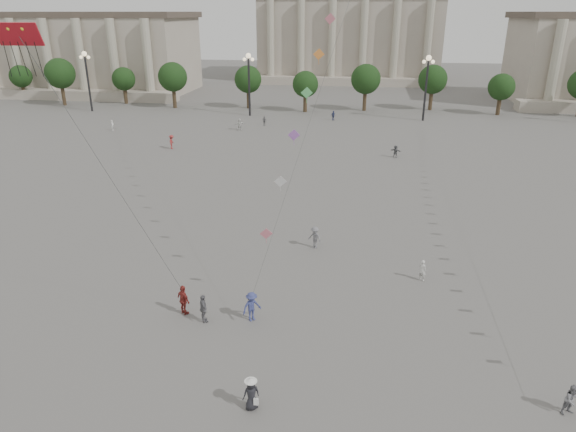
# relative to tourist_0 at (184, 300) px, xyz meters

# --- Properties ---
(ground) EXTENTS (360.00, 360.00, 0.00)m
(ground) POSITION_rel_tourist_0_xyz_m (4.93, -6.38, -0.96)
(ground) COLOR #5D5B58
(ground) RESTS_ON ground
(hall_west) EXTENTS (84.00, 26.22, 17.20)m
(hall_west) POSITION_rel_tourist_0_xyz_m (-70.07, 87.51, 7.46)
(hall_west) COLOR #A6988B
(hall_west) RESTS_ON ground
(hall_central) EXTENTS (48.30, 34.30, 35.50)m
(hall_central) POSITION_rel_tourist_0_xyz_m (4.93, 122.84, 13.27)
(hall_central) COLOR #A6988B
(hall_central) RESTS_ON ground
(tree_row) EXTENTS (137.12, 5.12, 8.00)m
(tree_row) POSITION_rel_tourist_0_xyz_m (4.93, 71.62, 4.43)
(tree_row) COLOR #34271A
(tree_row) RESTS_ON ground
(lamp_post_far_west) EXTENTS (2.00, 0.90, 10.65)m
(lamp_post_far_west) POSITION_rel_tourist_0_xyz_m (-40.07, 63.62, 6.39)
(lamp_post_far_west) COLOR #262628
(lamp_post_far_west) RESTS_ON ground
(lamp_post_mid_west) EXTENTS (2.00, 0.90, 10.65)m
(lamp_post_mid_west) POSITION_rel_tourist_0_xyz_m (-10.07, 63.62, 6.39)
(lamp_post_mid_west) COLOR #262628
(lamp_post_mid_west) RESTS_ON ground
(lamp_post_mid_east) EXTENTS (2.00, 0.90, 10.65)m
(lamp_post_mid_east) POSITION_rel_tourist_0_xyz_m (19.93, 63.62, 6.39)
(lamp_post_mid_east) COLOR #262628
(lamp_post_mid_east) RESTS_ON ground
(person_crowd_0) EXTENTS (0.97, 0.89, 1.59)m
(person_crowd_0) POSITION_rel_tourist_0_xyz_m (4.84, 61.62, -0.17)
(person_crowd_0) COLOR navy
(person_crowd_0) RESTS_ON ground
(person_crowd_4) EXTENTS (1.72, 1.25, 1.80)m
(person_crowd_4) POSITION_rel_tourist_0_xyz_m (-9.03, 51.64, -0.06)
(person_crowd_4) COLOR silver
(person_crowd_4) RESTS_ON ground
(person_crowd_6) EXTENTS (1.33, 1.15, 1.78)m
(person_crowd_6) POSITION_rel_tourist_0_xyz_m (6.89, 10.58, -0.07)
(person_crowd_6) COLOR slate
(person_crowd_6) RESTS_ON ground
(person_crowd_10) EXTENTS (0.48, 0.65, 1.63)m
(person_crowd_10) POSITION_rel_tourist_0_xyz_m (-28.43, 48.34, -0.15)
(person_crowd_10) COLOR silver
(person_crowd_10) RESTS_ON ground
(person_crowd_12) EXTENTS (1.51, 1.02, 1.56)m
(person_crowd_12) POSITION_rel_tourist_0_xyz_m (14.27, 38.82, -0.18)
(person_crowd_12) COLOR #5C5D61
(person_crowd_12) RESTS_ON ground
(person_crowd_13) EXTENTS (0.66, 0.62, 1.52)m
(person_crowd_13) POSITION_rel_tourist_0_xyz_m (14.69, 6.51, -0.20)
(person_crowd_13) COLOR silver
(person_crowd_13) RESTS_ON ground
(person_crowd_16) EXTENTS (0.94, 0.63, 1.48)m
(person_crowd_16) POSITION_rel_tourist_0_xyz_m (-5.91, 55.61, -0.23)
(person_crowd_16) COLOR slate
(person_crowd_16) RESTS_ON ground
(person_crowd_17) EXTENTS (0.83, 1.28, 1.87)m
(person_crowd_17) POSITION_rel_tourist_0_xyz_m (-15.26, 38.82, -0.03)
(person_crowd_17) COLOR maroon
(person_crowd_17) RESTS_ON ground
(tourist_0) EXTENTS (1.19, 1.05, 1.93)m
(tourist_0) POSITION_rel_tourist_0_xyz_m (0.00, 0.00, 0.00)
(tourist_0) COLOR maroon
(tourist_0) RESTS_ON ground
(tourist_3) EXTENTS (0.94, 1.12, 1.80)m
(tourist_3) POSITION_rel_tourist_0_xyz_m (1.45, -0.64, -0.07)
(tourist_3) COLOR slate
(tourist_3) RESTS_ON ground
(kite_flyer_1) EXTENTS (1.36, 1.33, 1.87)m
(kite_flyer_1) POSITION_rel_tourist_0_xyz_m (4.23, -0.07, -0.03)
(kite_flyer_1) COLOR navy
(kite_flyer_1) RESTS_ON ground
(kite_flyer_2) EXTENTS (0.92, 0.82, 1.56)m
(kite_flyer_2) POSITION_rel_tourist_0_xyz_m (20.25, -5.42, -0.18)
(kite_flyer_2) COLOR slate
(kite_flyer_2) RESTS_ON ground
(hat_person) EXTENTS (0.95, 0.86, 1.69)m
(hat_person) POSITION_rel_tourist_0_xyz_m (5.78, -7.27, -0.10)
(hat_person) COLOR black
(hat_person) RESTS_ON ground
(dragon_kite) EXTENTS (3.91, 1.80, 15.94)m
(dragon_kite) POSITION_rel_tourist_0_xyz_m (-5.53, -2.99, 14.44)
(dragon_kite) COLOR #AF121D
(dragon_kite) RESTS_ON ground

